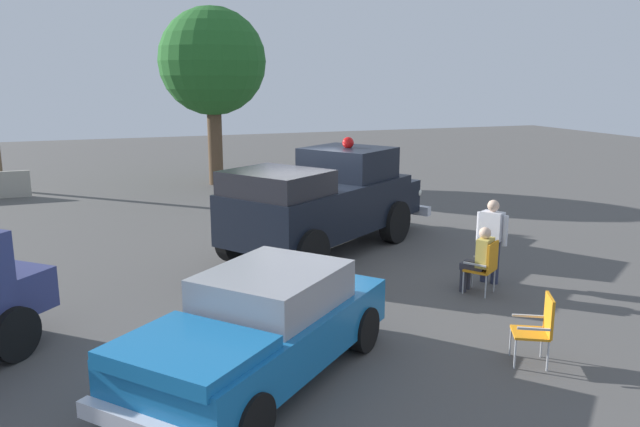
{
  "coord_description": "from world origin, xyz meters",
  "views": [
    {
      "loc": [
        4.24,
        12.92,
        4.03
      ],
      "look_at": [
        -0.52,
        -0.29,
        0.91
      ],
      "focal_mm": 34.97,
      "sensor_mm": 36.0,
      "label": 1
    }
  ],
  "objects_px": {
    "lawn_chair_by_car": "(539,325)",
    "lawn_chair_near_truck": "(486,264)",
    "vintage_fire_truck": "(326,200)",
    "spectator_standing": "(492,235)",
    "oak_tree_left": "(212,62)",
    "classic_hot_rod": "(260,328)",
    "spectator_seated": "(479,257)"
  },
  "relations": [
    {
      "from": "vintage_fire_truck",
      "to": "classic_hot_rod",
      "type": "height_order",
      "value": "vintage_fire_truck"
    },
    {
      "from": "vintage_fire_truck",
      "to": "spectator_standing",
      "type": "distance_m",
      "value": 4.04
    },
    {
      "from": "spectator_seated",
      "to": "oak_tree_left",
      "type": "distance_m",
      "value": 14.45
    },
    {
      "from": "classic_hot_rod",
      "to": "lawn_chair_near_truck",
      "type": "bearing_deg",
      "value": -159.01
    },
    {
      "from": "lawn_chair_by_car",
      "to": "spectator_seated",
      "type": "relative_size",
      "value": 0.79
    },
    {
      "from": "lawn_chair_near_truck",
      "to": "spectator_standing",
      "type": "height_order",
      "value": "spectator_standing"
    },
    {
      "from": "spectator_standing",
      "to": "oak_tree_left",
      "type": "xyz_separation_m",
      "value": [
        2.97,
        -13.29,
        3.53
      ]
    },
    {
      "from": "classic_hot_rod",
      "to": "spectator_seated",
      "type": "bearing_deg",
      "value": -157.58
    },
    {
      "from": "classic_hot_rod",
      "to": "oak_tree_left",
      "type": "xyz_separation_m",
      "value": [
        -2.33,
        -15.69,
        3.75
      ]
    },
    {
      "from": "oak_tree_left",
      "to": "spectator_seated",
      "type": "bearing_deg",
      "value": 99.94
    },
    {
      "from": "lawn_chair_by_car",
      "to": "spectator_standing",
      "type": "height_order",
      "value": "spectator_standing"
    },
    {
      "from": "lawn_chair_by_car",
      "to": "oak_tree_left",
      "type": "xyz_separation_m",
      "value": [
        1.5,
        -16.57,
        3.9
      ]
    },
    {
      "from": "lawn_chair_near_truck",
      "to": "spectator_standing",
      "type": "xyz_separation_m",
      "value": [
        -0.48,
        -0.55,
        0.37
      ]
    },
    {
      "from": "spectator_standing",
      "to": "oak_tree_left",
      "type": "relative_size",
      "value": 0.26
    },
    {
      "from": "vintage_fire_truck",
      "to": "lawn_chair_by_car",
      "type": "bearing_deg",
      "value": 96.49
    },
    {
      "from": "classic_hot_rod",
      "to": "spectator_standing",
      "type": "relative_size",
      "value": 2.68
    },
    {
      "from": "lawn_chair_by_car",
      "to": "lawn_chair_near_truck",
      "type": "bearing_deg",
      "value": -109.83
    },
    {
      "from": "lawn_chair_near_truck",
      "to": "spectator_standing",
      "type": "bearing_deg",
      "value": -131.24
    },
    {
      "from": "vintage_fire_truck",
      "to": "oak_tree_left",
      "type": "xyz_separation_m",
      "value": [
        0.74,
        -9.93,
        3.3
      ]
    },
    {
      "from": "lawn_chair_near_truck",
      "to": "oak_tree_left",
      "type": "xyz_separation_m",
      "value": [
        2.48,
        -13.84,
        3.9
      ]
    },
    {
      "from": "vintage_fire_truck",
      "to": "classic_hot_rod",
      "type": "bearing_deg",
      "value": 61.89
    },
    {
      "from": "vintage_fire_truck",
      "to": "lawn_chair_near_truck",
      "type": "xyz_separation_m",
      "value": [
        -1.74,
        3.92,
        -0.61
      ]
    },
    {
      "from": "classic_hot_rod",
      "to": "spectator_standing",
      "type": "height_order",
      "value": "spectator_standing"
    },
    {
      "from": "lawn_chair_by_car",
      "to": "classic_hot_rod",
      "type": "bearing_deg",
      "value": -12.9
    },
    {
      "from": "vintage_fire_truck",
      "to": "spectator_standing",
      "type": "height_order",
      "value": "vintage_fire_truck"
    },
    {
      "from": "vintage_fire_truck",
      "to": "lawn_chair_by_car",
      "type": "relative_size",
      "value": 6.02
    },
    {
      "from": "lawn_chair_by_car",
      "to": "spectator_standing",
      "type": "relative_size",
      "value": 0.61
    },
    {
      "from": "classic_hot_rod",
      "to": "lawn_chair_by_car",
      "type": "bearing_deg",
      "value": 167.1
    },
    {
      "from": "lawn_chair_by_car",
      "to": "spectator_seated",
      "type": "height_order",
      "value": "spectator_seated"
    },
    {
      "from": "classic_hot_rod",
      "to": "lawn_chair_near_truck",
      "type": "relative_size",
      "value": 4.41
    },
    {
      "from": "classic_hot_rod",
      "to": "lawn_chair_by_car",
      "type": "height_order",
      "value": "classic_hot_rod"
    },
    {
      "from": "lawn_chair_near_truck",
      "to": "spectator_seated",
      "type": "distance_m",
      "value": 0.17
    }
  ]
}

